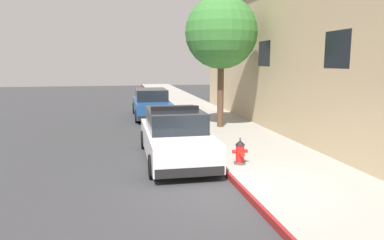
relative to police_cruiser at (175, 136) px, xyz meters
The scene contains 8 objects.
ground_plane 7.68m from the police_cruiser, 114.35° to the left, with size 33.60×60.00×0.20m, color #353538.
sidewalk_pavement 7.54m from the police_cruiser, 67.68° to the left, with size 3.45×60.00×0.16m, color #9E9991.
curb_painted_edge 7.07m from the police_cruiser, 81.11° to the left, with size 0.08×60.00×0.16m, color maroon.
storefront_building 9.61m from the police_cruiser, 27.12° to the left, with size 7.59×19.78×6.52m.
police_cruiser is the anchor object (origin of this frame).
parked_car_silver_ahead 8.97m from the police_cruiser, 89.93° to the left, with size 1.94×4.84×1.56m.
fire_hydrant 2.18m from the police_cruiser, 41.09° to the right, with size 0.44×0.40×0.76m.
street_tree 6.34m from the police_cruiser, 59.08° to the left, with size 3.14×3.14×5.70m.
Camera 1 is at (-2.76, -7.88, 3.03)m, focal length 33.89 mm.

